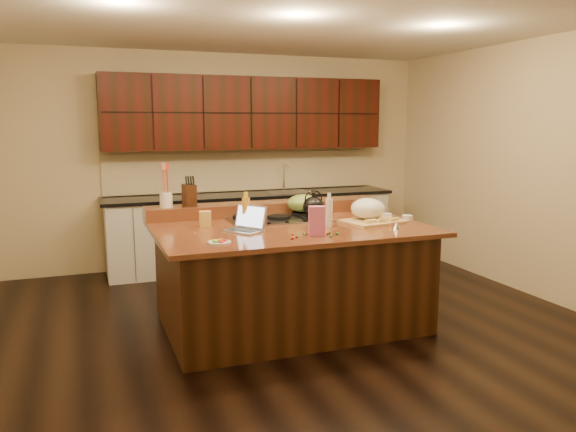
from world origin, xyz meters
name	(u,v)px	position (x,y,z in m)	size (l,w,h in m)	color
room	(290,178)	(0.00, 0.00, 1.35)	(5.52, 5.02, 2.72)	black
island	(290,275)	(0.00, 0.00, 0.46)	(2.40, 1.60, 0.92)	black
back_ledge	(266,208)	(0.00, 0.70, 0.98)	(2.40, 0.30, 0.12)	black
cooktop	(279,219)	(0.00, 0.30, 0.94)	(0.92, 0.52, 0.05)	gray
back_counter	(251,190)	(0.30, 2.23, 0.98)	(3.70, 0.66, 2.40)	silver
kettle	(313,206)	(0.30, 0.17, 1.06)	(0.20, 0.20, 0.18)	black
green_bowl	(303,203)	(0.30, 0.43, 1.05)	(0.31, 0.31, 0.17)	olive
laptop	(247,224)	(-0.43, -0.10, 0.98)	(0.38, 0.39, 0.22)	#B7B7BC
oil_bottle	(246,213)	(-0.40, 0.01, 1.06)	(0.07, 0.07, 0.27)	gold
vinegar_bottle	(329,213)	(0.31, -0.16, 1.04)	(0.06, 0.06, 0.25)	silver
wooden_tray	(369,211)	(0.76, -0.07, 1.02)	(0.60, 0.48, 0.22)	tan
ramekin_a	(387,216)	(1.02, 0.06, 0.94)	(0.10, 0.10, 0.04)	white
ramekin_b	(407,218)	(1.15, -0.11, 0.94)	(0.10, 0.10, 0.04)	white
ramekin_c	(363,215)	(0.82, 0.16, 0.94)	(0.10, 0.10, 0.04)	white
strainer_bowl	(363,209)	(0.94, 0.38, 0.97)	(0.24, 0.24, 0.09)	#996B3F
kitchen_timer	(397,226)	(0.80, -0.49, 0.96)	(0.08, 0.08, 0.07)	silver
pink_bag	(317,221)	(0.04, -0.50, 1.04)	(0.13, 0.07, 0.24)	#D8659F
candy_plate	(219,242)	(-0.77, -0.50, 0.93)	(0.18, 0.18, 0.01)	white
package_box	(205,219)	(-0.72, 0.21, 0.99)	(0.10, 0.07, 0.14)	gold
utensil_crock	(166,200)	(-0.99, 0.70, 1.11)	(0.12, 0.12, 0.14)	white
knife_block	(189,195)	(-0.77, 0.70, 1.14)	(0.10, 0.17, 0.21)	black
gumdrop_0	(292,239)	(-0.20, -0.58, 0.93)	(0.02, 0.02, 0.02)	red
gumdrop_1	(331,236)	(0.13, -0.60, 0.93)	(0.02, 0.02, 0.02)	#198C26
gumdrop_2	(328,234)	(0.14, -0.50, 0.93)	(0.02, 0.02, 0.02)	red
gumdrop_3	(304,234)	(-0.04, -0.44, 0.93)	(0.02, 0.02, 0.02)	#198C26
gumdrop_4	(304,233)	(-0.02, -0.39, 0.93)	(0.02, 0.02, 0.02)	red
gumdrop_5	(330,233)	(0.18, -0.47, 0.93)	(0.02, 0.02, 0.02)	#198C26
gumdrop_6	(313,235)	(0.02, -0.50, 0.93)	(0.02, 0.02, 0.02)	red
gumdrop_7	(323,232)	(0.13, -0.44, 0.93)	(0.02, 0.02, 0.02)	#198C26
gumdrop_8	(308,233)	(-0.01, -0.43, 0.93)	(0.02, 0.02, 0.02)	red
gumdrop_9	(337,234)	(0.22, -0.52, 0.93)	(0.02, 0.02, 0.02)	#198C26
gumdrop_10	(293,234)	(-0.14, -0.43, 0.93)	(0.02, 0.02, 0.02)	red
gumdrop_11	(293,238)	(-0.18, -0.55, 0.93)	(0.02, 0.02, 0.02)	#198C26
gumdrop_12	(297,237)	(-0.14, -0.53, 0.93)	(0.02, 0.02, 0.02)	red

